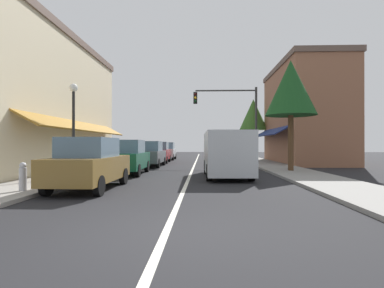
% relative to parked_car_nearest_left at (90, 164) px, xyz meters
% --- Properties ---
extents(ground_plane, '(80.00, 80.00, 0.00)m').
position_rel_parked_car_nearest_left_xyz_m(ground_plane, '(3.22, 12.98, -0.88)').
color(ground_plane, black).
extents(sidewalk_left, '(2.60, 56.00, 0.12)m').
position_rel_parked_car_nearest_left_xyz_m(sidewalk_left, '(-2.28, 12.98, -0.82)').
color(sidewalk_left, gray).
rests_on(sidewalk_left, ground).
extents(sidewalk_right, '(2.60, 56.00, 0.12)m').
position_rel_parked_car_nearest_left_xyz_m(sidewalk_right, '(8.72, 12.98, -0.82)').
color(sidewalk_right, gray).
rests_on(sidewalk_right, ground).
extents(lane_center_stripe, '(0.14, 52.00, 0.01)m').
position_rel_parked_car_nearest_left_xyz_m(lane_center_stripe, '(3.22, 12.98, -0.88)').
color(lane_center_stripe, silver).
rests_on(lane_center_stripe, ground).
extents(storefront_left_block, '(5.42, 14.20, 7.92)m').
position_rel_parked_car_nearest_left_xyz_m(storefront_left_block, '(-5.63, 6.98, 3.08)').
color(storefront_left_block, beige).
rests_on(storefront_left_block, ground).
extents(storefront_right_block, '(5.79, 10.20, 8.11)m').
position_rel_parked_car_nearest_left_xyz_m(storefront_right_block, '(12.26, 14.98, 3.18)').
color(storefront_right_block, '#8E5B42').
rests_on(storefront_right_block, ground).
extents(parked_car_nearest_left, '(1.80, 4.11, 1.77)m').
position_rel_parked_car_nearest_left_xyz_m(parked_car_nearest_left, '(0.00, 0.00, 0.00)').
color(parked_car_nearest_left, brown).
rests_on(parked_car_nearest_left, ground).
extents(parked_car_second_left, '(1.88, 4.15, 1.77)m').
position_rel_parked_car_nearest_left_xyz_m(parked_car_second_left, '(-0.03, 5.16, 0.00)').
color(parked_car_second_left, '#0F4C33').
rests_on(parked_car_second_left, ground).
extents(parked_car_third_left, '(1.81, 4.11, 1.77)m').
position_rel_parked_car_nearest_left_xyz_m(parked_car_third_left, '(0.16, 10.56, 0.00)').
color(parked_car_third_left, '#4C5156').
rests_on(parked_car_third_left, ground).
extents(parked_car_far_left, '(1.85, 4.14, 1.77)m').
position_rel_parked_car_nearest_left_xyz_m(parked_car_far_left, '(0.11, 15.01, 0.00)').
color(parked_car_far_left, maroon).
rests_on(parked_car_far_left, ground).
extents(parked_car_distant_left, '(1.82, 4.12, 1.77)m').
position_rel_parked_car_nearest_left_xyz_m(parked_car_distant_left, '(0.13, 20.23, 0.00)').
color(parked_car_distant_left, '#B7BABF').
rests_on(parked_car_distant_left, ground).
extents(van_in_lane, '(2.11, 5.23, 2.12)m').
position_rel_parked_car_nearest_left_xyz_m(van_in_lane, '(4.97, 4.09, 0.27)').
color(van_in_lane, '#B2B7BC').
rests_on(van_in_lane, ground).
extents(traffic_signal_mast_arm, '(4.99, 0.50, 6.03)m').
position_rel_parked_car_nearest_left_xyz_m(traffic_signal_mast_arm, '(6.37, 13.30, 3.22)').
color(traffic_signal_mast_arm, '#333333').
rests_on(traffic_signal_mast_arm, ground).
extents(street_lamp_left_near, '(0.36, 0.36, 4.21)m').
position_rel_parked_car_nearest_left_xyz_m(street_lamp_left_near, '(-1.79, 2.76, 2.01)').
color(street_lamp_left_near, black).
rests_on(street_lamp_left_near, ground).
extents(tree_right_near, '(2.77, 2.77, 6.18)m').
position_rel_parked_car_nearest_left_xyz_m(tree_right_near, '(8.69, 6.47, 3.74)').
color(tree_right_near, '#4C331E').
rests_on(tree_right_near, ground).
extents(tree_right_far, '(2.80, 2.80, 6.12)m').
position_rel_parked_car_nearest_left_xyz_m(tree_right_far, '(8.95, 20.09, 3.67)').
color(tree_right_far, '#4C331E').
rests_on(tree_right_far, ground).
extents(fire_hydrant, '(0.22, 0.22, 0.87)m').
position_rel_parked_car_nearest_left_xyz_m(fire_hydrant, '(-1.64, -1.12, -0.33)').
color(fire_hydrant, '#B2B2B7').
rests_on(fire_hydrant, ground).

